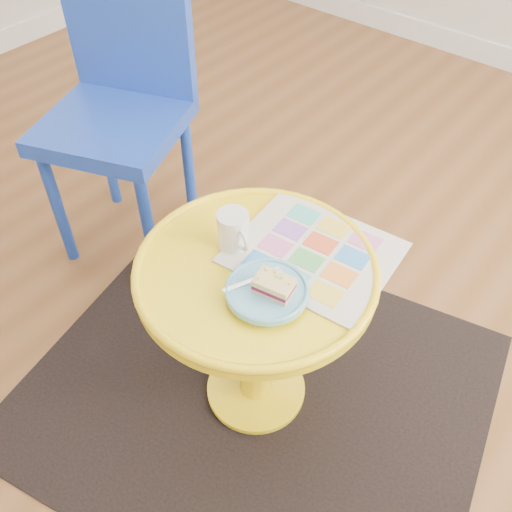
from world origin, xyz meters
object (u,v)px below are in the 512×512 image
Objects in this scene: chair at (121,97)px; mug at (234,230)px; plate at (267,291)px; side_table at (256,309)px; newspaper at (314,253)px.

mug is (0.73, -0.27, 0.04)m from chair.
plate is (0.16, -0.08, -0.03)m from mug.
mug reaches higher than plate.
mug is at bearing 165.46° from side_table.
plate is (0.08, -0.05, 0.17)m from side_table.
side_table is 5.40× the size of mug.
side_table is 0.22m from mug.
plate is at bearing -35.09° from side_table.
newspaper is 3.48× the size of mug.
mug is 0.18m from plate.
newspaper is (0.08, 0.12, 0.16)m from side_table.
plate reaches higher than side_table.
chair is 0.78m from mug.
chair is (-0.81, 0.30, 0.16)m from side_table.
chair is 2.60× the size of newspaper.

